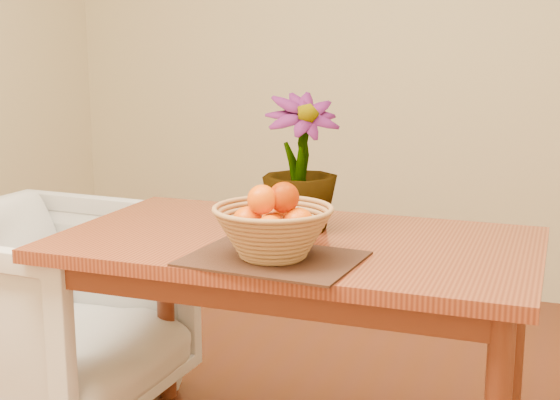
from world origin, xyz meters
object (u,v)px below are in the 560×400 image
(potted_plant, at_px, (300,163))
(armchair, at_px, (48,303))
(wicker_basket, at_px, (273,234))
(table, at_px, (296,266))

(potted_plant, xyz_separation_m, armchair, (-0.92, -0.04, -0.55))
(wicker_basket, bearing_deg, table, 94.68)
(wicker_basket, relative_size, armchair, 0.39)
(table, distance_m, potted_plant, 0.31)
(potted_plant, bearing_deg, wicker_basket, -119.47)
(potted_plant, relative_size, armchair, 0.50)
(table, relative_size, armchair, 1.70)
(table, relative_size, wicker_basket, 4.35)
(table, xyz_separation_m, potted_plant, (-0.02, 0.11, 0.30))
(armchair, bearing_deg, table, -90.85)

